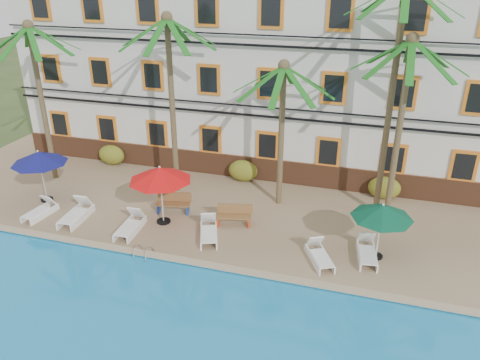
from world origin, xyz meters
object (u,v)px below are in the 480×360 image
(lounger_b, at_px, (76,213))
(bench_left, at_px, (173,202))
(palm_a, at_px, (38,81))
(lounger_c, at_px, (130,225))
(umbrella_red, at_px, (160,174))
(lounger_e, at_px, (319,255))
(palm_d, at_px, (394,74))
(palm_b, at_px, (171,82))
(palm_c, at_px, (282,113))
(umbrella_green, at_px, (382,212))
(pool_ladder, at_px, (144,255))
(lounger_f, at_px, (367,251))
(lounger_d, at_px, (209,231))
(bench_right, at_px, (234,215))
(umbrella_blue, at_px, (39,158))
(lounger_a, at_px, (40,210))
(palm_e, at_px, (403,106))

(lounger_b, bearing_deg, bench_left, 26.22)
(palm_a, relative_size, lounger_c, 4.10)
(umbrella_red, xyz_separation_m, lounger_e, (6.81, -0.98, -1.99))
(palm_d, distance_m, lounger_e, 7.73)
(palm_b, distance_m, lounger_e, 9.93)
(palm_a, distance_m, bench_left, 8.89)
(palm_a, distance_m, palm_c, 11.79)
(lounger_b, bearing_deg, palm_b, 52.75)
(umbrella_green, bearing_deg, pool_ladder, -163.86)
(palm_a, bearing_deg, lounger_c, -30.12)
(palm_a, xyz_separation_m, lounger_f, (15.90, -2.90, -4.76))
(pool_ladder, bearing_deg, lounger_d, 45.43)
(bench_left, height_order, pool_ladder, bench_left)
(lounger_b, relative_size, lounger_c, 1.06)
(palm_c, relative_size, bench_right, 4.19)
(umbrella_blue, distance_m, lounger_c, 5.67)
(lounger_a, bearing_deg, lounger_e, 0.25)
(palm_b, bearing_deg, umbrella_red, -77.12)
(palm_b, bearing_deg, palm_a, -176.31)
(lounger_c, height_order, bench_right, bench_right)
(palm_d, distance_m, lounger_b, 14.45)
(palm_c, distance_m, lounger_d, 5.89)
(palm_d, xyz_separation_m, umbrella_green, (0.14, -3.73, -4.21))
(palm_d, xyz_separation_m, lounger_c, (-9.69, -4.72, -5.87))
(lounger_a, bearing_deg, bench_left, 20.15)
(lounger_b, bearing_deg, palm_e, 17.28)
(umbrella_blue, relative_size, lounger_f, 1.33)
(lounger_f, bearing_deg, pool_ladder, -164.32)
(lounger_d, bearing_deg, lounger_c, -171.52)
(lounger_a, height_order, lounger_f, lounger_f)
(umbrella_blue, height_order, lounger_a, umbrella_blue)
(palm_e, relative_size, umbrella_blue, 3.12)
(palm_d, relative_size, lounger_e, 5.37)
(lounger_e, height_order, bench_right, bench_right)
(pool_ladder, bearing_deg, umbrella_blue, 156.36)
(palm_e, height_order, umbrella_green, palm_e)
(palm_b, distance_m, bench_right, 6.53)
(palm_b, xyz_separation_m, palm_c, (5.06, 0.11, -1.01))
(palm_d, relative_size, bench_right, 6.25)
(palm_c, bearing_deg, palm_d, 5.97)
(umbrella_green, bearing_deg, palm_c, 143.94)
(palm_b, xyz_separation_m, palm_e, (9.87, 0.06, -0.28))
(palm_c, xyz_separation_m, lounger_f, (4.15, -3.44, -4.03))
(lounger_e, height_order, lounger_f, lounger_f)
(bench_left, bearing_deg, lounger_c, -116.55)
(palm_c, relative_size, lounger_f, 3.48)
(palm_d, bearing_deg, bench_right, -152.71)
(palm_e, bearing_deg, palm_a, -178.31)
(palm_c, bearing_deg, palm_e, -0.64)
(umbrella_blue, relative_size, lounger_d, 1.26)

